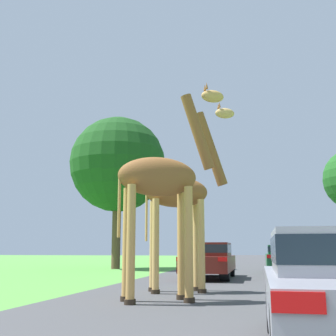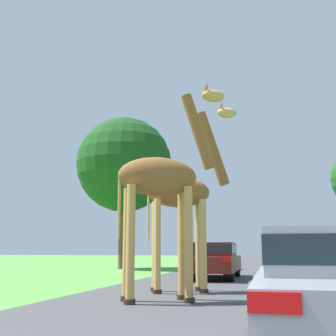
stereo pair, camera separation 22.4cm
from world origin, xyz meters
The scene contains 6 objects.
road centered at (0.00, 30.00, 0.00)m, with size 7.75×120.00×0.00m.
giraffe_near_road centered at (-1.35, 8.12, 2.47)m, with size 2.45×1.52×4.99m.
giraffe_companion centered at (-1.30, 10.25, 2.51)m, with size 2.55×1.35×5.22m.
car_queue_right centered at (-1.21, 15.74, 0.73)m, with size 1.72×4.73×1.35m.
car_queue_left centered at (1.99, 20.56, 0.71)m, with size 1.99×4.32×1.30m.
tree_far_right centered at (-7.47, 22.82, 6.13)m, with size 5.73×5.73×9.02m.
Camera 1 is at (0.71, -0.88, 1.08)m, focal length 45.00 mm.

